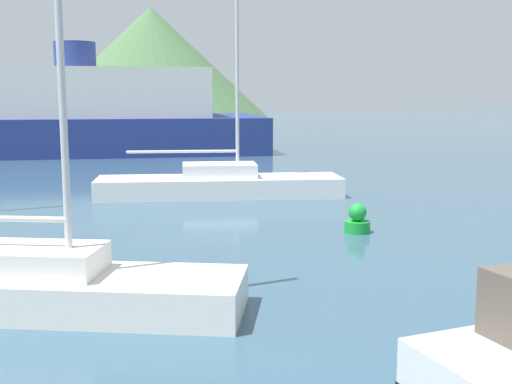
# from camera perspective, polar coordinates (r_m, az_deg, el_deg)

# --- Properties ---
(sailboat_inner) EXTENTS (8.67, 4.28, 8.38)m
(sailboat_inner) POSITION_cam_1_polar(r_m,az_deg,el_deg) (22.28, -3.26, 0.76)
(sailboat_inner) COLOR white
(sailboat_inner) RESTS_ON ground_plane
(sailboat_outer) EXTENTS (6.70, 4.61, 9.70)m
(sailboat_outer) POSITION_cam_1_polar(r_m,az_deg,el_deg) (11.17, -18.51, -7.70)
(sailboat_outer) COLOR white
(sailboat_outer) RESTS_ON ground_plane
(ferry_distant) EXTENTS (24.00, 14.25, 6.63)m
(ferry_distant) POSITION_cam_1_polar(r_m,az_deg,el_deg) (41.03, -15.59, 6.59)
(ferry_distant) COLOR navy
(ferry_distant) RESTS_ON ground_plane
(buoy_marker) EXTENTS (0.66, 0.66, 0.76)m
(buoy_marker) POSITION_cam_1_polar(r_m,az_deg,el_deg) (16.68, 9.00, -2.51)
(buoy_marker) COLOR green
(buoy_marker) RESTS_ON ground_plane
(hill_central) EXTENTS (34.53, 34.53, 16.09)m
(hill_central) POSITION_cam_1_polar(r_m,az_deg,el_deg) (97.52, -9.28, 11.27)
(hill_central) COLOR #476B42
(hill_central) RESTS_ON ground_plane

